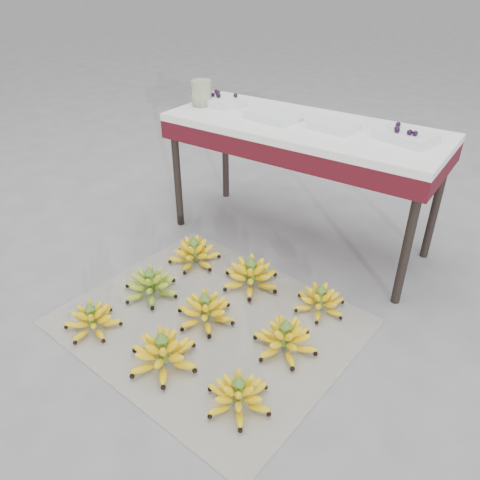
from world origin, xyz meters
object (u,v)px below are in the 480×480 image
Objects in this scene: tray_far_right at (405,136)px; glass_jar at (201,93)px; bunch_back_right at (320,301)px; tray_left at (273,116)px; bunch_front_right at (239,395)px; bunch_back_left at (194,253)px; bunch_front_left at (92,320)px; bunch_front_center at (163,353)px; newspaper_mat at (210,322)px; bunch_mid_left at (150,285)px; vendor_table at (303,138)px; bunch_back_center at (251,275)px; tray_far_left at (220,101)px; bunch_mid_center at (205,310)px; tray_right at (333,126)px; bunch_mid_right at (285,339)px.

tray_far_right is 1.16m from glass_jar.
tray_left reaches higher than bunch_back_right.
bunch_front_right is 0.90× the size of bunch_back_left.
bunch_front_left is 1.37m from tray_left.
newspaper_mat is at bearing 98.52° from bunch_front_center.
tray_far_right is at bearing 52.59° from bunch_mid_left.
glass_jar is at bearing -179.96° from tray_left.
bunch_front_center is 1.10× the size of bunch_mid_left.
bunch_back_center is at bearing -86.59° from vendor_table.
tray_far_left is (-0.19, 1.25, 0.67)m from bunch_front_left.
bunch_mid_left reaches higher than newspaper_mat.
newspaper_mat is at bearing 25.19° from bunch_mid_center.
tray_far_left is at bearing 122.97° from newspaper_mat.
vendor_table is at bearing -176.34° from tray_far_right.
bunch_front_right is 1.37× the size of tray_right.
glass_jar is at bearing 145.85° from bunch_mid_right.
bunch_front_left is at bearing -124.59° from bunch_mid_center.
tray_far_left is at bearing 136.65° from bunch_mid_center.
bunch_mid_center is at bearing -170.34° from bunch_mid_right.
newspaper_mat is 0.49m from bunch_front_right.
bunch_front_center is 2.31× the size of glass_jar.
bunch_back_center is 1.53× the size of tray_right.
bunch_back_left is at bearing -146.19° from tray_far_right.
newspaper_mat is 1.14m from tray_right.
bunch_mid_right is 0.97× the size of tray_far_right.
vendor_table reaches higher than bunch_back_left.
newspaper_mat is at bearing -57.03° from tray_far_left.
tray_far_right is 2.09× the size of glass_jar.
tray_right is at bearing 92.49° from bunch_back_center.
tray_far_right reaches higher than bunch_mid_center.
bunch_back_center is 1.00m from tray_far_right.
tray_far_left reaches higher than bunch_front_center.
tray_far_left reaches higher than tray_left.
bunch_back_left is at bearing 136.92° from newspaper_mat.
bunch_front_center is (0.00, -0.32, 0.06)m from newspaper_mat.
glass_jar reaches higher than bunch_mid_left.
bunch_front_center is 1.34m from tray_left.
bunch_back_center is at bearing 46.94° from bunch_front_left.
bunch_mid_left is at bearing -173.24° from bunch_mid_right.
vendor_table is at bearing 99.25° from bunch_front_center.
bunch_front_center reaches higher than newspaper_mat.
glass_jar is (-1.05, 0.48, 0.72)m from bunch_back_right.
newspaper_mat is 8.81× the size of glass_jar.
bunch_front_right is at bearing 8.38° from bunch_front_center.
bunch_front_right is 0.74m from bunch_back_center.
tray_far_left reaches higher than newspaper_mat.
bunch_front_center is at bearing -141.65° from bunch_back_right.
tray_right is (-0.24, 0.51, 0.67)m from bunch_back_right.
tray_far_right is at bearing 56.15° from bunch_back_right.
tray_left is at bearing 0.04° from glass_jar.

